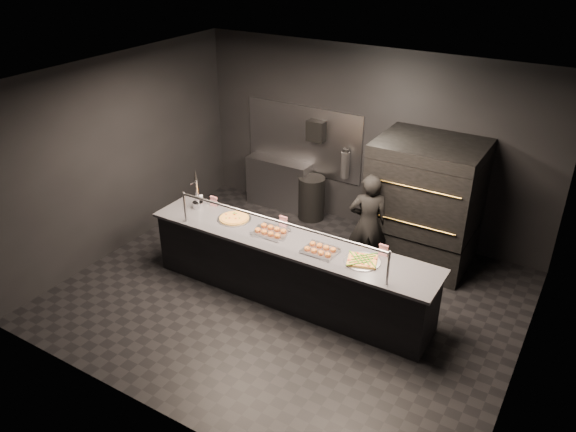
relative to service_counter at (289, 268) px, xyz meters
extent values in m
plane|color=black|center=(0.00, 0.00, -0.46)|extent=(6.00, 6.00, 0.00)
plane|color=black|center=(0.00, 0.00, 2.54)|extent=(6.00, 6.00, 0.00)
cube|color=black|center=(0.00, 2.50, 1.04)|extent=(6.00, 0.04, 3.00)
cube|color=black|center=(0.00, -2.50, 1.04)|extent=(6.00, 0.04, 3.00)
cube|color=black|center=(-3.00, 0.00, 1.04)|extent=(0.04, 5.00, 3.00)
cube|color=black|center=(3.00, 0.00, 1.04)|extent=(0.04, 5.00, 3.00)
cube|color=#99999E|center=(-1.20, 2.48, 0.84)|extent=(2.20, 0.02, 1.20)
cube|color=black|center=(0.00, 0.00, -0.02)|extent=(4.00, 0.70, 0.88)
cube|color=#38383D|center=(0.00, 0.00, 0.44)|extent=(4.10, 0.78, 0.04)
cylinder|color=#99999E|center=(-1.50, -0.30, 0.68)|extent=(0.03, 0.03, 0.45)
cylinder|color=#99999E|center=(1.50, -0.30, 0.68)|extent=(0.03, 0.03, 0.45)
cylinder|color=#99999E|center=(0.00, -0.30, 0.88)|extent=(3.00, 0.04, 0.04)
cube|color=black|center=(1.20, 1.90, -0.16)|extent=(1.50, 1.15, 0.60)
cube|color=black|center=(1.20, 1.90, 0.44)|extent=(1.50, 1.20, 0.55)
cube|color=black|center=(1.20, 1.90, 0.99)|extent=(1.50, 1.20, 0.55)
cube|color=black|center=(1.20, 1.90, 1.36)|extent=(1.50, 1.20, 0.18)
cylinder|color=gold|center=(1.20, 1.28, 0.44)|extent=(1.30, 0.02, 0.02)
cylinder|color=gold|center=(1.20, 1.28, 0.99)|extent=(1.30, 0.02, 0.02)
cube|color=#99999E|center=(-1.60, 2.32, -0.01)|extent=(1.20, 0.35, 0.90)
cube|color=black|center=(-0.90, 2.39, 1.09)|extent=(0.30, 0.20, 0.35)
cylinder|color=#B2B2B7|center=(-0.35, 2.40, 0.59)|extent=(0.14, 0.14, 0.45)
cube|color=black|center=(-0.35, 2.40, 0.84)|extent=(0.10, 0.06, 0.06)
cylinder|color=silver|center=(-1.62, 0.11, 0.50)|extent=(0.16, 0.16, 0.09)
cylinder|color=silver|center=(-1.62, 0.11, 0.70)|extent=(0.06, 0.06, 0.40)
cylinder|color=silver|center=(-1.62, 0.02, 0.88)|extent=(0.02, 0.11, 0.02)
cone|color=black|center=(-1.62, 0.11, 0.98)|extent=(0.06, 0.06, 0.16)
cylinder|color=silver|center=(-0.95, 0.09, 0.46)|extent=(0.48, 0.48, 0.01)
cylinder|color=#B08738|center=(-0.95, 0.09, 0.47)|extent=(0.42, 0.42, 0.02)
cylinder|color=gold|center=(-0.95, 0.09, 0.49)|extent=(0.37, 0.37, 0.01)
cube|color=silver|center=(-0.30, 0.02, 0.47)|extent=(0.53, 0.45, 0.02)
ellipsoid|color=#C86C2B|center=(-0.45, -0.06, 0.50)|extent=(0.08, 0.08, 0.05)
ellipsoid|color=#C86C2B|center=(-0.45, 0.09, 0.50)|extent=(0.08, 0.08, 0.05)
ellipsoid|color=#C86C2B|center=(-0.35, -0.06, 0.50)|extent=(0.08, 0.08, 0.05)
ellipsoid|color=#C86C2B|center=(-0.35, 0.09, 0.50)|extent=(0.08, 0.08, 0.05)
ellipsoid|color=#C86C2B|center=(-0.25, -0.06, 0.50)|extent=(0.08, 0.08, 0.05)
ellipsoid|color=#C86C2B|center=(-0.25, 0.09, 0.50)|extent=(0.08, 0.08, 0.05)
ellipsoid|color=#C86C2B|center=(-0.14, -0.06, 0.50)|extent=(0.08, 0.08, 0.05)
ellipsoid|color=#C86C2B|center=(-0.14, 0.09, 0.50)|extent=(0.08, 0.08, 0.05)
cube|color=silver|center=(0.50, -0.06, 0.47)|extent=(0.45, 0.35, 0.02)
ellipsoid|color=#C86C2B|center=(0.35, -0.13, 0.50)|extent=(0.08, 0.08, 0.05)
ellipsoid|color=#C86C2B|center=(0.35, 0.01, 0.50)|extent=(0.08, 0.08, 0.05)
ellipsoid|color=#C86C2B|center=(0.45, -0.13, 0.50)|extent=(0.08, 0.08, 0.05)
ellipsoid|color=#C86C2B|center=(0.45, 0.01, 0.50)|extent=(0.08, 0.08, 0.05)
ellipsoid|color=#C86C2B|center=(0.55, -0.13, 0.50)|extent=(0.08, 0.08, 0.05)
ellipsoid|color=#C86C2B|center=(0.55, 0.01, 0.50)|extent=(0.08, 0.08, 0.05)
ellipsoid|color=#C86C2B|center=(0.65, -0.13, 0.50)|extent=(0.08, 0.08, 0.05)
ellipsoid|color=#C86C2B|center=(0.65, 0.01, 0.50)|extent=(0.08, 0.08, 0.05)
cylinder|color=silver|center=(1.06, 0.00, 0.46)|extent=(0.45, 0.45, 0.01)
cube|color=#B08738|center=(1.06, 0.00, 0.48)|extent=(0.44, 0.41, 0.02)
cube|color=gold|center=(1.06, 0.00, 0.49)|extent=(0.42, 0.39, 0.01)
cube|color=#387E19|center=(1.06, 0.00, 0.50)|extent=(0.39, 0.37, 0.01)
cylinder|color=silver|center=(-1.70, 0.28, 0.51)|extent=(0.06, 0.06, 0.11)
cylinder|color=silver|center=(-1.59, 0.28, 0.50)|extent=(0.05, 0.05, 0.09)
cube|color=white|center=(-1.46, 0.28, 0.53)|extent=(0.12, 0.04, 0.15)
cube|color=white|center=(-0.26, 0.28, 0.53)|extent=(0.12, 0.04, 0.15)
cube|color=white|center=(1.22, 0.28, 0.53)|extent=(0.12, 0.04, 0.15)
cylinder|color=black|center=(-0.87, 2.22, -0.08)|extent=(0.46, 0.46, 0.76)
imported|color=black|center=(0.62, 1.19, 0.31)|extent=(0.67, 0.59, 1.55)
camera|label=1|loc=(3.29, -5.49, 4.19)|focal=35.00mm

